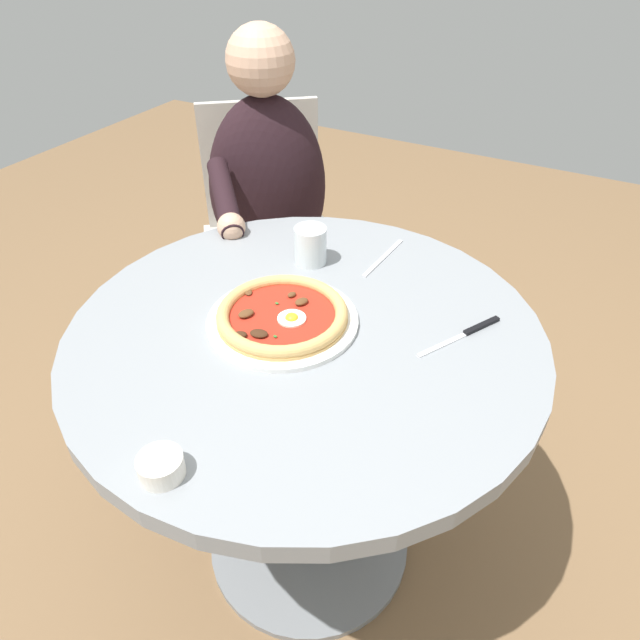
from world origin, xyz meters
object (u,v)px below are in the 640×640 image
object	(u,v)px
steak_knife	(471,331)
cafe_chair_diner	(266,220)
pizza_on_plate	(282,316)
water_glass	(310,248)
ramekin_capers	(161,466)
fork_utensil	(383,258)
diner_person	(271,251)
dining_table	(306,391)

from	to	relation	value
steak_knife	cafe_chair_diner	xyz separation A→B (m)	(-0.82, 0.53, -0.21)
pizza_on_plate	steak_knife	size ratio (longest dim) A/B	1.62
steak_knife	water_glass	bearing A→B (deg)	168.96
pizza_on_plate	ramekin_capers	size ratio (longest dim) A/B	4.39
fork_utensil	diner_person	xyz separation A→B (m)	(-0.47, 0.24, -0.24)
ramekin_capers	cafe_chair_diner	xyz separation A→B (m)	(-0.52, 1.07, -0.22)
steak_knife	diner_person	world-z (taller)	diner_person
dining_table	diner_person	size ratio (longest dim) A/B	0.80
fork_utensil	diner_person	distance (m)	0.58
water_glass	dining_table	bearing A→B (deg)	-63.32
dining_table	steak_knife	size ratio (longest dim) A/B	5.07
dining_table	cafe_chair_diner	xyz separation A→B (m)	(-0.53, 0.67, -0.03)
ramekin_capers	diner_person	distance (m)	1.08
fork_utensil	ramekin_capers	bearing A→B (deg)	-93.36
pizza_on_plate	steak_knife	world-z (taller)	pizza_on_plate
dining_table	fork_utensil	distance (m)	0.36
ramekin_capers	diner_person	bearing A→B (deg)	114.39
pizza_on_plate	fork_utensil	size ratio (longest dim) A/B	1.58
pizza_on_plate	dining_table	bearing A→B (deg)	10.19
cafe_chair_diner	fork_utensil	bearing A→B (deg)	-32.39
diner_person	cafe_chair_diner	bearing A→B (deg)	128.01
pizza_on_plate	cafe_chair_diner	world-z (taller)	cafe_chair_diner
pizza_on_plate	fork_utensil	xyz separation A→B (m)	(0.08, 0.32, -0.01)
diner_person	cafe_chair_diner	distance (m)	0.15
dining_table	ramekin_capers	bearing A→B (deg)	-91.53
fork_utensil	cafe_chair_diner	distance (m)	0.70
dining_table	diner_person	bearing A→B (deg)	128.75
water_glass	ramekin_capers	distance (m)	0.63
dining_table	fork_utensil	size ratio (longest dim) A/B	4.95
steak_knife	cafe_chair_diner	distance (m)	1.00
pizza_on_plate	diner_person	xyz separation A→B (m)	(-0.40, 0.56, -0.25)
water_glass	ramekin_capers	xyz separation A→B (m)	(0.10, -0.62, -0.02)
fork_utensil	diner_person	bearing A→B (deg)	153.01
cafe_chair_diner	water_glass	bearing A→B (deg)	-46.74
dining_table	pizza_on_plate	world-z (taller)	pizza_on_plate
steak_knife	fork_utensil	xyz separation A→B (m)	(-0.26, 0.17, -0.00)
ramekin_capers	cafe_chair_diner	size ratio (longest dim) A/B	0.08
ramekin_capers	fork_utensil	world-z (taller)	ramekin_capers
diner_person	cafe_chair_diner	xyz separation A→B (m)	(-0.09, 0.12, 0.03)
dining_table	steak_knife	xyz separation A→B (m)	(0.29, 0.14, 0.18)
fork_utensil	cafe_chair_diner	world-z (taller)	cafe_chair_diner
water_glass	cafe_chair_diner	size ratio (longest dim) A/B	0.09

